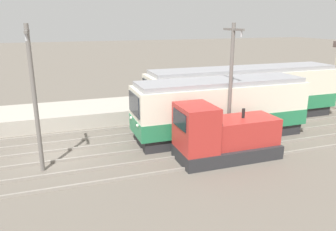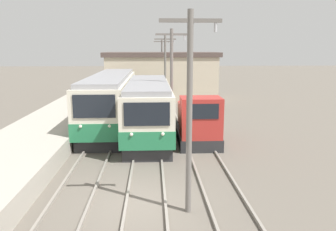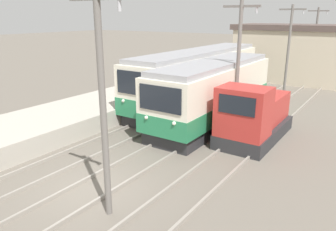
# 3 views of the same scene
# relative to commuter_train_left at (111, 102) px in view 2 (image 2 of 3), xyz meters

# --- Properties ---
(ground_plane) EXTENTS (200.00, 200.00, 0.00)m
(ground_plane) POSITION_rel_commuter_train_left_xyz_m (2.60, -13.02, -1.76)
(ground_plane) COLOR #665E54
(track_left) EXTENTS (1.54, 60.00, 0.14)m
(track_left) POSITION_rel_commuter_train_left_xyz_m (0.00, -13.02, -1.69)
(track_left) COLOR gray
(track_left) RESTS_ON ground
(track_center) EXTENTS (1.54, 60.00, 0.14)m
(track_center) POSITION_rel_commuter_train_left_xyz_m (2.80, -13.02, -1.69)
(track_center) COLOR gray
(track_center) RESTS_ON ground
(track_right) EXTENTS (1.54, 60.00, 0.14)m
(track_right) POSITION_rel_commuter_train_left_xyz_m (5.80, -13.02, -1.69)
(track_right) COLOR gray
(track_right) RESTS_ON ground
(commuter_train_left) EXTENTS (2.84, 14.48, 3.81)m
(commuter_train_left) POSITION_rel_commuter_train_left_xyz_m (0.00, 0.00, 0.00)
(commuter_train_left) COLOR #28282B
(commuter_train_left) RESTS_ON ground
(commuter_train_center) EXTENTS (2.84, 10.83, 3.61)m
(commuter_train_center) POSITION_rel_commuter_train_left_xyz_m (2.80, -3.38, -0.08)
(commuter_train_center) COLOR #28282B
(commuter_train_center) RESTS_ON ground
(shunting_locomotive) EXTENTS (2.40, 5.42, 3.00)m
(shunting_locomotive) POSITION_rel_commuter_train_left_xyz_m (5.80, -4.81, -0.56)
(shunting_locomotive) COLOR #28282B
(shunting_locomotive) RESTS_ON ground
(catenary_mast_near) EXTENTS (2.00, 0.20, 6.88)m
(catenary_mast_near) POSITION_rel_commuter_train_left_xyz_m (4.31, -13.70, 2.00)
(catenary_mast_near) COLOR slate
(catenary_mast_near) RESTS_ON ground
(catenary_mast_mid) EXTENTS (2.00, 0.20, 6.88)m
(catenary_mast_mid) POSITION_rel_commuter_train_left_xyz_m (4.31, -3.63, 2.00)
(catenary_mast_mid) COLOR slate
(catenary_mast_mid) RESTS_ON ground
(catenary_mast_far) EXTENTS (2.00, 0.20, 6.88)m
(catenary_mast_far) POSITION_rel_commuter_train_left_xyz_m (4.31, 6.45, 2.00)
(catenary_mast_far) COLOR slate
(catenary_mast_far) RESTS_ON ground
(catenary_mast_distant) EXTENTS (2.00, 0.20, 6.88)m
(catenary_mast_distant) POSITION_rel_commuter_train_left_xyz_m (4.31, 16.53, 2.00)
(catenary_mast_distant) COLOR slate
(catenary_mast_distant) RESTS_ON ground
(station_building) EXTENTS (12.60, 6.30, 5.29)m
(station_building) POSITION_rel_commuter_train_left_xyz_m (4.13, 12.98, 0.90)
(station_building) COLOR beige
(station_building) RESTS_ON ground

